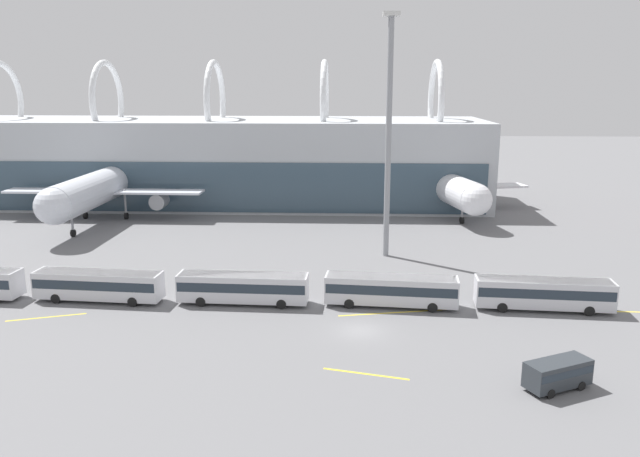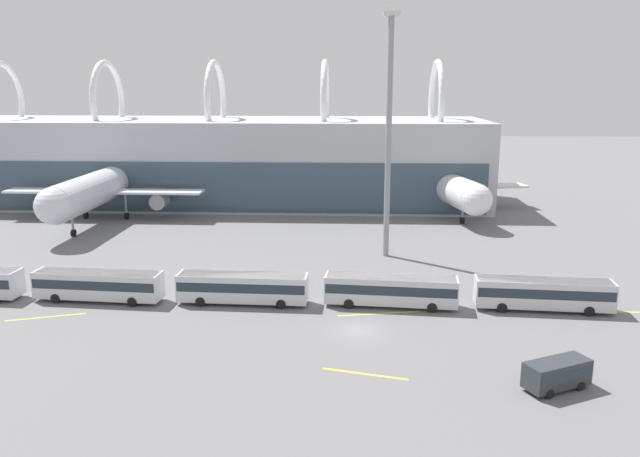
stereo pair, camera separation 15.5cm
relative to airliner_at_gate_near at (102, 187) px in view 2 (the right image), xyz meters
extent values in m
plane|color=slate|center=(41.44, -45.29, -5.55)|extent=(440.00, 440.00, 0.00)
cube|color=#B2B7BC|center=(-14.78, 17.58, 2.22)|extent=(159.65, 24.74, 15.53)
cube|color=#384C5B|center=(-14.78, 5.11, -0.78)|extent=(156.46, 0.20, 8.54)
torus|color=white|center=(-24.89, 17.58, 13.15)|extent=(1.10, 15.19, 15.19)
torus|color=white|center=(-4.67, 17.58, 13.15)|extent=(1.10, 15.19, 15.19)
torus|color=white|center=(15.56, 17.58, 13.15)|extent=(1.10, 15.19, 15.19)
torus|color=white|center=(35.78, 17.58, 13.15)|extent=(1.10, 15.19, 15.19)
torus|color=white|center=(56.00, 17.58, 13.15)|extent=(1.10, 15.19, 15.19)
cylinder|color=silver|center=(-0.01, -0.90, 0.04)|extent=(5.54, 31.38, 5.31)
sphere|color=silver|center=(-0.12, -16.57, 0.04)|extent=(5.20, 5.20, 5.20)
cone|color=silver|center=(0.11, 14.77, 0.04)|extent=(5.10, 6.92, 5.05)
cube|color=silver|center=(0.01, 1.01, -0.89)|extent=(32.79, 4.23, 0.35)
cylinder|color=gray|center=(9.18, 0.95, -2.43)|extent=(2.60, 3.23, 2.57)
cylinder|color=gray|center=(-9.17, 1.08, -2.43)|extent=(2.60, 3.23, 2.57)
cube|color=orange|center=(0.10, 14.01, 5.15)|extent=(0.44, 6.04, 8.63)
cube|color=silver|center=(0.10, 14.01, 0.57)|extent=(13.83, 3.30, 0.28)
cylinder|color=gray|center=(-0.08, -11.41, -2.75)|extent=(0.36, 0.36, 4.50)
cylinder|color=black|center=(-0.08, -11.41, -5.00)|extent=(0.46, 1.10, 1.10)
cylinder|color=gray|center=(3.46, 0.99, -2.75)|extent=(0.36, 0.36, 4.50)
cylinder|color=black|center=(3.46, 0.99, -5.00)|extent=(0.46, 1.10, 1.10)
cylinder|color=gray|center=(-3.44, 1.04, -2.75)|extent=(0.36, 0.36, 4.50)
cylinder|color=black|center=(-3.44, 1.04, -5.00)|extent=(0.46, 1.10, 1.10)
cylinder|color=white|center=(56.41, 9.99, -0.74)|extent=(11.33, 30.63, 4.98)
sphere|color=white|center=(59.64, -4.79, -0.74)|extent=(4.88, 4.88, 4.88)
cone|color=white|center=(53.18, 24.77, -0.74)|extent=(6.04, 7.50, 4.73)
cube|color=white|center=(56.02, 11.79, -1.61)|extent=(33.17, 11.08, 0.35)
cylinder|color=gray|center=(65.06, 13.77, -3.04)|extent=(3.11, 4.18, 2.36)
cylinder|color=gray|center=(46.98, 9.82, -3.04)|extent=(3.11, 4.18, 2.36)
cube|color=#19724C|center=(53.34, 24.05, 3.88)|extent=(1.55, 5.38, 7.74)
cube|color=white|center=(53.34, 24.05, -0.24)|extent=(13.34, 5.89, 0.28)
cylinder|color=gray|center=(58.58, 0.08, -3.12)|extent=(0.36, 0.36, 3.76)
cylinder|color=black|center=(58.58, 0.08, -5.00)|extent=(0.67, 1.17, 1.10)
cylinder|color=gray|center=(59.18, 12.49, -3.12)|extent=(0.36, 0.36, 3.76)
cylinder|color=black|center=(59.18, 12.49, -5.00)|extent=(0.67, 1.17, 1.10)
cylinder|color=gray|center=(52.85, 11.10, -3.12)|extent=(0.36, 0.36, 3.76)
cylinder|color=black|center=(52.85, 11.10, -5.00)|extent=(0.67, 1.17, 1.10)
cylinder|color=black|center=(3.79, -37.26, -5.05)|extent=(1.02, 0.37, 1.00)
cube|color=silver|center=(14.63, -38.54, -3.80)|extent=(13.41, 3.64, 2.75)
cube|color=#232D38|center=(14.63, -38.54, -3.52)|extent=(13.15, 3.65, 0.96)
cube|color=silver|center=(14.63, -38.54, -2.49)|extent=(13.01, 3.53, 0.12)
cylinder|color=black|center=(18.82, -37.62, -5.05)|extent=(1.02, 0.37, 1.00)
cylinder|color=black|center=(18.63, -40.07, -5.05)|extent=(1.02, 0.37, 1.00)
cylinder|color=black|center=(10.63, -37.00, -5.05)|extent=(1.02, 0.37, 1.00)
cylinder|color=black|center=(10.44, -39.46, -5.05)|extent=(1.02, 0.37, 1.00)
cube|color=silver|center=(29.65, -38.66, -3.80)|extent=(13.34, 3.18, 2.75)
cube|color=#232D38|center=(29.65, -38.66, -3.52)|extent=(13.08, 3.20, 0.96)
cube|color=silver|center=(29.65, -38.66, -2.49)|extent=(12.94, 3.08, 0.12)
cylinder|color=black|center=(33.81, -37.59, -5.05)|extent=(1.01, 0.34, 1.00)
cylinder|color=black|center=(33.71, -40.05, -5.05)|extent=(1.01, 0.34, 1.00)
cylinder|color=black|center=(25.60, -37.27, -5.05)|extent=(1.01, 0.34, 1.00)
cylinder|color=black|center=(25.50, -39.73, -5.05)|extent=(1.01, 0.34, 1.00)
cube|color=silver|center=(44.68, -38.75, -3.80)|extent=(13.43, 3.82, 2.75)
cube|color=#232D38|center=(44.68, -38.75, -3.52)|extent=(13.17, 3.83, 0.96)
cube|color=silver|center=(44.68, -38.75, -2.49)|extent=(13.03, 3.71, 0.12)
cylinder|color=black|center=(48.88, -37.89, -5.05)|extent=(1.02, 0.39, 1.00)
cylinder|color=black|center=(48.66, -40.34, -5.05)|extent=(1.02, 0.39, 1.00)
cylinder|color=black|center=(40.70, -37.16, -5.05)|extent=(1.02, 0.39, 1.00)
cylinder|color=black|center=(40.48, -39.61, -5.05)|extent=(1.02, 0.39, 1.00)
cube|color=silver|center=(59.70, -39.09, -3.80)|extent=(13.41, 3.63, 2.75)
cube|color=#232D38|center=(59.70, -39.09, -3.52)|extent=(13.15, 3.64, 0.96)
cube|color=silver|center=(59.70, -39.09, -2.49)|extent=(13.01, 3.52, 0.12)
cylinder|color=black|center=(63.89, -38.16, -5.05)|extent=(1.02, 0.37, 1.00)
cylinder|color=black|center=(63.71, -40.62, -5.05)|extent=(1.02, 0.37, 1.00)
cylinder|color=black|center=(55.69, -37.56, -5.05)|extent=(1.02, 0.37, 1.00)
cylinder|color=black|center=(55.51, -40.01, -5.05)|extent=(1.02, 0.37, 1.00)
cube|color=#2D3338|center=(55.76, -55.79, -4.30)|extent=(5.38, 4.00, 1.91)
cube|color=#232D38|center=(55.76, -55.79, -3.99)|extent=(5.25, 3.95, 0.57)
cylinder|color=black|center=(54.86, -57.26, -5.20)|extent=(0.72, 0.51, 0.70)
cylinder|color=black|center=(54.04, -55.62, -5.20)|extent=(0.72, 0.51, 0.70)
cylinder|color=black|center=(57.48, -55.96, -5.20)|extent=(0.72, 0.51, 0.70)
cylinder|color=black|center=(56.65, -54.32, -5.20)|extent=(0.72, 0.51, 0.70)
cylinder|color=gray|center=(45.24, -19.63, 9.41)|extent=(0.74, 0.74, 29.92)
cube|color=silver|center=(45.24, -19.63, 24.57)|extent=(2.06, 2.06, 0.51)
cube|color=yellow|center=(41.76, -54.04, -5.55)|extent=(6.67, 1.88, 0.01)
cube|color=yellow|center=(44.79, -40.63, -5.55)|extent=(10.81, 2.50, 0.01)
cube|color=yellow|center=(11.31, -43.39, -5.55)|extent=(6.95, 2.61, 0.01)
cube|color=yellow|center=(68.36, -39.32, -5.55)|extent=(7.09, 0.33, 0.01)
camera|label=1|loc=(40.25, -98.65, 16.39)|focal=35.00mm
camera|label=2|loc=(40.40, -98.64, 16.39)|focal=35.00mm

